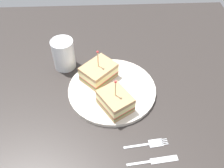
{
  "coord_description": "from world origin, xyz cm",
  "views": [
    {
      "loc": [
        -52.11,
        2.36,
        59.11
      ],
      "look_at": [
        0.0,
        0.0,
        3.23
      ],
      "focal_mm": 40.75,
      "sensor_mm": 36.0,
      "label": 1
    }
  ],
  "objects_px": {
    "plate": "(112,90)",
    "drink_glass": "(64,56)",
    "sandwich_half_front": "(99,72)",
    "sandwich_half_back": "(115,101)",
    "fork": "(151,144)",
    "knife": "(156,161)"
  },
  "relations": [
    {
      "from": "plate",
      "to": "drink_glass",
      "type": "bearing_deg",
      "value": 51.15
    },
    {
      "from": "drink_glass",
      "to": "fork",
      "type": "distance_m",
      "value": 0.4
    },
    {
      "from": "fork",
      "to": "sandwich_half_front",
      "type": "bearing_deg",
      "value": 29.32
    },
    {
      "from": "plate",
      "to": "sandwich_half_front",
      "type": "relative_size",
      "value": 2.14
    },
    {
      "from": "plate",
      "to": "sandwich_half_back",
      "type": "bearing_deg",
      "value": -175.19
    },
    {
      "from": "fork",
      "to": "sandwich_half_back",
      "type": "bearing_deg",
      "value": 36.58
    },
    {
      "from": "sandwich_half_back",
      "to": "plate",
      "type": "bearing_deg",
      "value": 4.81
    },
    {
      "from": "sandwich_half_back",
      "to": "drink_glass",
      "type": "relative_size",
      "value": 1.12
    },
    {
      "from": "knife",
      "to": "drink_glass",
      "type": "bearing_deg",
      "value": 34.89
    },
    {
      "from": "drink_glass",
      "to": "fork",
      "type": "height_order",
      "value": "drink_glass"
    },
    {
      "from": "fork",
      "to": "knife",
      "type": "xyz_separation_m",
      "value": [
        -0.05,
        -0.0,
        -0.0
      ]
    },
    {
      "from": "sandwich_half_back",
      "to": "knife",
      "type": "height_order",
      "value": "sandwich_half_back"
    },
    {
      "from": "sandwich_half_front",
      "to": "sandwich_half_back",
      "type": "distance_m",
      "value": 0.13
    },
    {
      "from": "fork",
      "to": "plate",
      "type": "bearing_deg",
      "value": 26.23
    },
    {
      "from": "plate",
      "to": "sandwich_half_back",
      "type": "xyz_separation_m",
      "value": [
        -0.07,
        -0.01,
        0.03
      ]
    },
    {
      "from": "plate",
      "to": "sandwich_half_front",
      "type": "height_order",
      "value": "sandwich_half_front"
    },
    {
      "from": "drink_glass",
      "to": "sandwich_half_front",
      "type": "bearing_deg",
      "value": -123.81
    },
    {
      "from": "sandwich_half_back",
      "to": "fork",
      "type": "relative_size",
      "value": 0.98
    },
    {
      "from": "plate",
      "to": "drink_glass",
      "type": "height_order",
      "value": "drink_glass"
    },
    {
      "from": "plate",
      "to": "sandwich_half_back",
      "type": "relative_size",
      "value": 2.33
    },
    {
      "from": "plate",
      "to": "drink_glass",
      "type": "relative_size",
      "value": 2.62
    },
    {
      "from": "sandwich_half_front",
      "to": "fork",
      "type": "relative_size",
      "value": 1.06
    }
  ]
}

